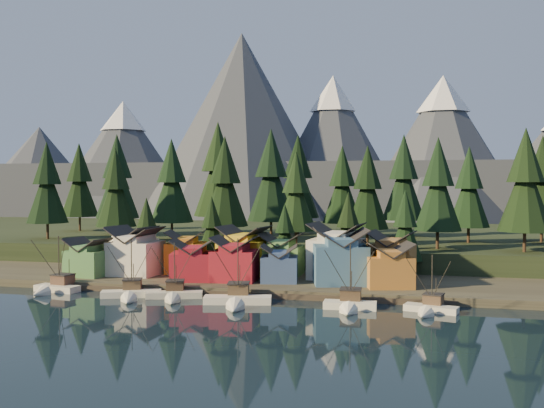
% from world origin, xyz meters
% --- Properties ---
extents(ground, '(500.00, 500.00, 0.00)m').
position_xyz_m(ground, '(0.00, 0.00, 0.00)').
color(ground, black).
rests_on(ground, ground).
extents(shore_strip, '(400.00, 50.00, 1.50)m').
position_xyz_m(shore_strip, '(0.00, 40.00, 0.75)').
color(shore_strip, '#322F25').
rests_on(shore_strip, ground).
extents(hillside, '(420.00, 100.00, 6.00)m').
position_xyz_m(hillside, '(0.00, 90.00, 3.00)').
color(hillside, black).
rests_on(hillside, ground).
extents(dock, '(80.00, 4.00, 1.00)m').
position_xyz_m(dock, '(0.00, 16.50, 0.50)').
color(dock, '#463B32').
rests_on(dock, ground).
extents(mountain_ridge, '(560.00, 190.00, 90.00)m').
position_xyz_m(mountain_ridge, '(-4.20, 213.59, 26.06)').
color(mountain_ridge, '#434956').
rests_on(mountain_ridge, ground).
extents(boat_0, '(9.34, 9.98, 11.92)m').
position_xyz_m(boat_0, '(-34.00, 11.47, 2.42)').
color(boat_0, beige).
rests_on(boat_0, ground).
extents(boat_1, '(11.38, 11.76, 11.36)m').
position_xyz_m(boat_1, '(-17.09, 9.55, 2.03)').
color(boat_1, silver).
rests_on(boat_1, ground).
extents(boat_2, '(10.79, 11.21, 11.08)m').
position_xyz_m(boat_2, '(-9.13, 10.58, 2.01)').
color(boat_2, beige).
rests_on(boat_2, ground).
extents(boat_3, '(12.38, 13.09, 12.50)m').
position_xyz_m(boat_3, '(3.45, 7.96, 2.24)').
color(boat_3, silver).
rests_on(boat_3, ground).
extents(boat_5, '(8.99, 9.75, 11.84)m').
position_xyz_m(boat_5, '(22.60, 8.34, 2.40)').
color(boat_5, white).
rests_on(boat_5, ground).
extents(boat_6, '(9.08, 9.54, 10.29)m').
position_xyz_m(boat_6, '(35.34, 8.91, 1.97)').
color(boat_6, silver).
rests_on(boat_6, ground).
extents(house_front_0, '(8.62, 8.24, 7.83)m').
position_xyz_m(house_front_0, '(-33.17, 22.78, 5.61)').
color(house_front_0, '#427740').
rests_on(house_front_0, shore_strip).
extents(house_front_1, '(10.29, 9.93, 10.03)m').
position_xyz_m(house_front_1, '(-24.35, 26.55, 6.77)').
color(house_front_1, beige).
rests_on(house_front_1, shore_strip).
extents(house_front_2, '(9.95, 10.00, 8.11)m').
position_xyz_m(house_front_2, '(-10.09, 22.73, 5.76)').
color(house_front_2, maroon).
rests_on(house_front_2, shore_strip).
extents(house_front_3, '(9.06, 8.68, 8.74)m').
position_xyz_m(house_front_3, '(-1.68, 23.71, 6.09)').
color(house_front_3, maroon).
rests_on(house_front_3, shore_strip).
extents(house_front_4, '(8.11, 8.57, 7.15)m').
position_xyz_m(house_front_4, '(7.17, 24.74, 5.26)').
color(house_front_4, '#334978').
rests_on(house_front_4, shore_strip).
extents(house_front_5, '(11.94, 11.26, 10.56)m').
position_xyz_m(house_front_5, '(19.13, 24.87, 7.05)').
color(house_front_5, '#3A638A').
rests_on(house_front_5, shore_strip).
extents(house_front_6, '(9.96, 9.63, 8.31)m').
position_xyz_m(house_front_6, '(28.32, 23.41, 5.87)').
color(house_front_6, '#AD6E2C').
rests_on(house_front_6, shore_strip).
extents(house_back_0, '(10.32, 10.03, 9.76)m').
position_xyz_m(house_back_0, '(-27.76, 31.95, 6.62)').
color(house_back_0, white).
rests_on(house_back_0, shore_strip).
extents(house_back_1, '(9.41, 9.49, 8.99)m').
position_xyz_m(house_back_1, '(-15.07, 31.67, 6.22)').
color(house_back_1, '#C6771C').
rests_on(house_back_1, shore_strip).
extents(house_back_2, '(10.78, 10.12, 10.19)m').
position_xyz_m(house_back_2, '(-2.26, 32.47, 6.85)').
color(house_back_2, gold).
rests_on(house_back_2, shore_strip).
extents(house_back_3, '(8.76, 7.84, 8.74)m').
position_xyz_m(house_back_3, '(5.62, 33.63, 6.09)').
color(house_back_3, '#52884A').
rests_on(house_back_3, shore_strip).
extents(house_back_4, '(11.42, 11.07, 11.18)m').
position_xyz_m(house_back_4, '(17.59, 31.28, 7.37)').
color(house_back_4, silver).
rests_on(house_back_4, shore_strip).
extents(house_back_5, '(9.96, 10.04, 9.64)m').
position_xyz_m(house_back_5, '(28.47, 32.18, 6.56)').
color(house_back_5, olive).
rests_on(house_back_5, shore_strip).
extents(tree_hill_0, '(11.09, 11.09, 25.83)m').
position_xyz_m(tree_hill_0, '(-62.00, 52.00, 20.12)').
color(tree_hill_0, '#332319').
rests_on(tree_hill_0, hillside).
extents(tree_hill_1, '(12.41, 12.41, 28.92)m').
position_xyz_m(tree_hill_1, '(-50.00, 68.00, 21.81)').
color(tree_hill_1, '#332319').
rests_on(tree_hill_1, hillside).
extents(tree_hill_2, '(10.15, 10.15, 23.65)m').
position_xyz_m(tree_hill_2, '(-40.00, 48.00, 18.92)').
color(tree_hill_2, '#332319').
rests_on(tree_hill_2, hillside).
extents(tree_hill_3, '(11.46, 11.46, 26.69)m').
position_xyz_m(tree_hill_3, '(-30.00, 60.00, 20.59)').
color(tree_hill_3, '#332319').
rests_on(tree_hill_3, hillside).
extents(tree_hill_4, '(13.93, 13.93, 32.45)m').
position_xyz_m(tree_hill_4, '(-22.00, 75.00, 23.74)').
color(tree_hill_4, '#332319').
rests_on(tree_hill_4, hillside).
extents(tree_hill_5, '(11.27, 11.27, 26.26)m').
position_xyz_m(tree_hill_5, '(-12.00, 50.00, 20.36)').
color(tree_hill_5, '#332319').
rests_on(tree_hill_5, hillside).
extents(tree_hill_6, '(12.55, 12.55, 29.24)m').
position_xyz_m(tree_hill_6, '(-4.00, 65.00, 21.99)').
color(tree_hill_6, '#332319').
rests_on(tree_hill_6, hillside).
extents(tree_hill_7, '(9.61, 9.61, 22.38)m').
position_xyz_m(tree_hill_7, '(6.00, 48.00, 18.23)').
color(tree_hill_7, '#332319').
rests_on(tree_hill_7, hillside).
extents(tree_hill_8, '(10.70, 10.70, 24.92)m').
position_xyz_m(tree_hill_8, '(14.00, 72.00, 19.62)').
color(tree_hill_8, '#332319').
rests_on(tree_hill_8, hillside).
extents(tree_hill_9, '(10.26, 10.26, 23.89)m').
position_xyz_m(tree_hill_9, '(22.00, 55.00, 19.06)').
color(tree_hill_9, '#332319').
rests_on(tree_hill_9, hillside).
extents(tree_hill_10, '(12.15, 12.15, 28.31)m').
position_xyz_m(tree_hill_10, '(30.00, 80.00, 21.48)').
color(tree_hill_10, '#332319').
rests_on(tree_hill_10, hillside).
extents(tree_hill_11, '(10.83, 10.83, 25.23)m').
position_xyz_m(tree_hill_11, '(38.00, 50.00, 19.79)').
color(tree_hill_11, '#332319').
rests_on(tree_hill_11, hillside).
extents(tree_hill_12, '(10.29, 10.29, 23.96)m').
position_xyz_m(tree_hill_12, '(46.00, 66.00, 19.10)').
color(tree_hill_12, '#332319').
rests_on(tree_hill_12, hillside).
extents(tree_hill_13, '(11.49, 11.49, 26.78)m').
position_xyz_m(tree_hill_13, '(56.00, 48.00, 20.64)').
color(tree_hill_13, '#332319').
rests_on(tree_hill_13, hillside).
extents(tree_hill_14, '(11.52, 11.52, 26.84)m').
position_xyz_m(tree_hill_14, '(64.00, 72.00, 20.67)').
color(tree_hill_14, '#332319').
rests_on(tree_hill_14, hillside).
extents(tree_hill_15, '(12.42, 12.42, 28.94)m').
position_xyz_m(tree_hill_15, '(0.00, 82.00, 21.82)').
color(tree_hill_15, '#332319').
rests_on(tree_hill_15, hillside).
extents(tree_hill_16, '(11.68, 11.68, 27.21)m').
position_xyz_m(tree_hill_16, '(-68.00, 78.00, 20.88)').
color(tree_hill_16, '#332319').
rests_on(tree_hill_16, hillside).
extents(tree_shore_0, '(6.87, 6.87, 16.00)m').
position_xyz_m(tree_shore_0, '(-28.00, 40.00, 10.24)').
color(tree_shore_0, '#332319').
rests_on(tree_shore_0, shore_strip).
extents(tree_shore_1, '(7.05, 7.05, 16.43)m').
position_xyz_m(tree_shore_1, '(-12.00, 40.00, 10.47)').
color(tree_shore_1, '#332319').
rests_on(tree_shore_1, shore_strip).
extents(tree_shore_2, '(6.39, 6.39, 14.89)m').
position_xyz_m(tree_shore_2, '(5.00, 40.00, 9.63)').
color(tree_shore_2, '#332319').
rests_on(tree_shore_2, shore_strip).
extents(tree_shore_3, '(7.51, 7.51, 17.49)m').
position_xyz_m(tree_shore_3, '(19.00, 40.00, 11.05)').
color(tree_shore_3, '#332319').
rests_on(tree_shore_3, shore_strip).
extents(tree_shore_4, '(7.73, 7.73, 18.02)m').
position_xyz_m(tree_shore_4, '(31.00, 40.00, 11.34)').
color(tree_shore_4, '#332319').
rests_on(tree_shore_4, shore_strip).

